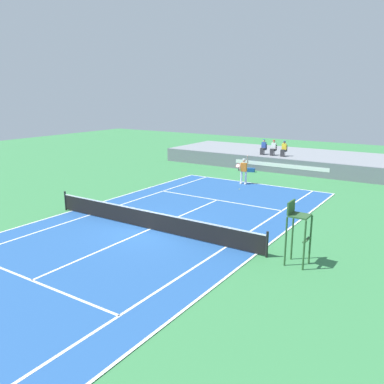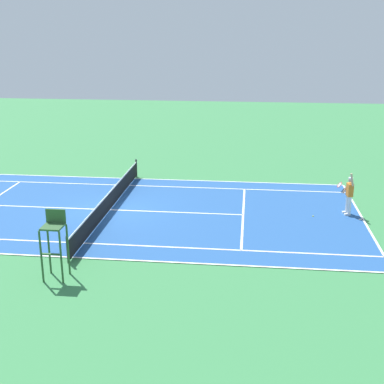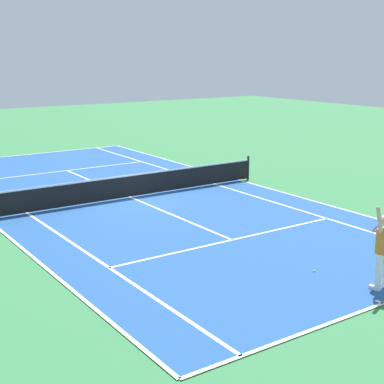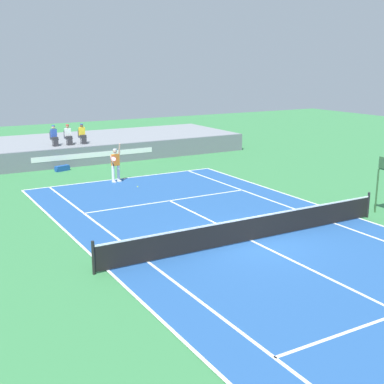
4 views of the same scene
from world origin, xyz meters
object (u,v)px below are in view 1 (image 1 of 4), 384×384
at_px(umpire_chair, 297,225).
at_px(spectator_seated_1, 273,148).
at_px(spectator_seated_2, 284,149).
at_px(tennis_player, 244,170).
at_px(tennis_ball, 239,189).
at_px(equipment_bag, 249,170).
at_px(spectator_seated_0, 263,147).

bearing_deg(umpire_chair, spectator_seated_1, 114.92).
bearing_deg(spectator_seated_2, spectator_seated_1, 180.00).
height_order(spectator_seated_2, umpire_chair, spectator_seated_2).
bearing_deg(tennis_player, tennis_ball, -72.14).
relative_size(spectator_seated_1, tennis_player, 0.61).
distance_m(spectator_seated_1, umpire_chair, 19.67).
height_order(tennis_player, equipment_bag, tennis_player).
bearing_deg(tennis_ball, spectator_seated_2, 90.89).
bearing_deg(spectator_seated_1, tennis_player, -85.51).
distance_m(tennis_player, equipment_bag, 4.77).
bearing_deg(spectator_seated_2, tennis_ball, -89.11).
xyz_separation_m(tennis_player, tennis_ball, (0.53, -1.64, -0.96)).
bearing_deg(spectator_seated_0, spectator_seated_2, 0.00).
xyz_separation_m(spectator_seated_0, spectator_seated_2, (1.81, 0.00, 0.00)).
distance_m(umpire_chair, equipment_bag, 18.35).
distance_m(spectator_seated_2, tennis_player, 6.62).
bearing_deg(spectator_seated_0, tennis_ball, -76.70).
bearing_deg(spectator_seated_1, tennis_ball, -82.74).
bearing_deg(spectator_seated_2, spectator_seated_0, 180.00).
relative_size(spectator_seated_1, spectator_seated_2, 1.00).
height_order(spectator_seated_1, equipment_bag, spectator_seated_1).
distance_m(spectator_seated_1, tennis_player, 6.62).
height_order(spectator_seated_1, umpire_chair, spectator_seated_1).
distance_m(spectator_seated_0, spectator_seated_2, 1.81).
xyz_separation_m(spectator_seated_0, tennis_ball, (1.94, -8.20, -1.76)).
relative_size(spectator_seated_0, spectator_seated_2, 1.00).
relative_size(spectator_seated_1, equipment_bag, 1.32).
bearing_deg(spectator_seated_0, tennis_player, -77.88).
bearing_deg(tennis_ball, spectator_seated_0, 103.30).
relative_size(spectator_seated_0, umpire_chair, 0.52).
distance_m(spectator_seated_1, spectator_seated_2, 0.92).
distance_m(spectator_seated_0, umpire_chair, 20.06).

